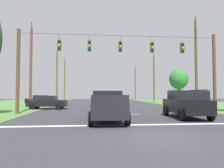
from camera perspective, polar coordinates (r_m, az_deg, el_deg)
ground_plane at (r=9.35m, az=12.42°, el=-13.50°), size 120.00×120.00×0.00m
stop_bar_stripe at (r=12.34m, az=7.79°, el=-10.82°), size 15.58×0.45×0.01m
lane_dash_0 at (r=18.19m, az=3.35°, el=-8.16°), size 2.50×0.15×0.01m
lane_dash_1 at (r=25.94m, az=0.61°, el=-6.48°), size 2.50×0.15×0.01m
lane_dash_2 at (r=33.94m, az=-0.88°, el=-5.55°), size 2.50×0.15×0.01m
lane_dash_3 at (r=40.40m, az=-1.65°, el=-5.06°), size 2.50×0.15×0.01m
overhead_signal_span at (r=19.48m, az=2.42°, el=4.83°), size 18.42×0.31×7.47m
pickup_truck at (r=13.61m, az=-1.22°, el=-5.99°), size 2.40×5.45×1.95m
suv_black at (r=16.36m, az=19.33°, el=-4.94°), size 2.36×4.87×2.05m
distant_car_crossing_white at (r=28.05m, az=0.11°, el=-4.57°), size 2.03×4.31×1.52m
distant_car_oncoming at (r=25.31m, az=-16.96°, el=-4.68°), size 4.37×2.16×1.52m
distant_car_far_parked at (r=33.94m, az=-18.57°, el=-4.09°), size 4.41×2.25×1.52m
utility_pole_mid_right at (r=27.75m, az=21.71°, el=5.49°), size 0.32×1.88×11.22m
utility_pole_far_right at (r=43.27m, az=11.24°, el=1.50°), size 0.31×1.89×10.00m
utility_pole_near_left at (r=60.89m, az=6.27°, el=0.27°), size 0.30×1.99×9.94m
utility_pole_far_left at (r=26.73m, az=-21.02°, el=4.53°), size 0.30×1.99×10.20m
utility_pole_distant_right at (r=43.20m, az=-14.60°, el=2.26°), size 0.33×1.81×10.75m
utility_pole_distant_left at (r=58.87m, az=-12.64°, el=1.41°), size 0.30×1.94×11.75m
tree_roadside_right at (r=37.17m, az=17.50°, el=1.23°), size 3.11×3.11×5.89m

